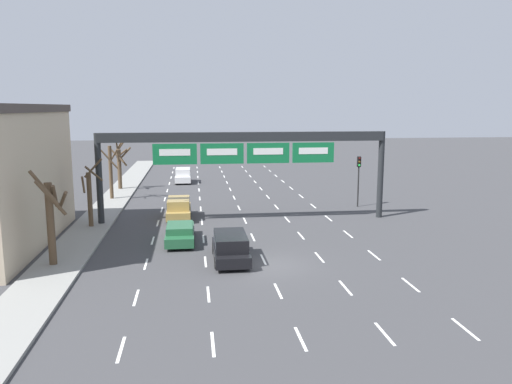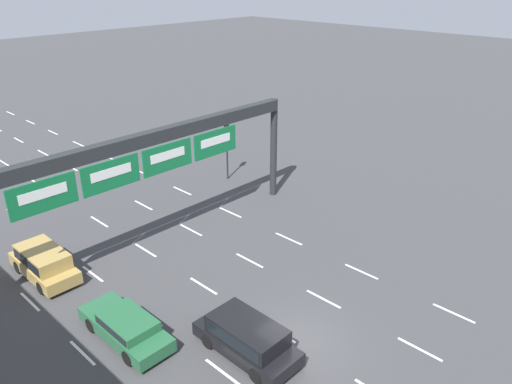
{
  "view_description": "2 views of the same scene",
  "coord_description": "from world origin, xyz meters",
  "px_view_note": "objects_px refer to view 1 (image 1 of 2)",
  "views": [
    {
      "loc": [
        -3.89,
        -26.22,
        8.6
      ],
      "look_at": [
        0.5,
        8.19,
        2.71
      ],
      "focal_mm": 35.0,
      "sensor_mm": 36.0,
      "label": 1
    },
    {
      "loc": [
        -13.21,
        -10.35,
        14.6
      ],
      "look_at": [
        3.53,
        5.73,
        4.12
      ],
      "focal_mm": 35.0,
      "sensor_mm": 36.0,
      "label": 2
    }
  ],
  "objects_px": {
    "tree_bare_third": "(51,217)",
    "traffic_light_near_gantry": "(359,171)",
    "suv_black": "(231,246)",
    "tree_bare_furthest": "(120,164)",
    "tree_bare_second": "(112,167)",
    "sign_gantry": "(245,147)",
    "suv_white": "(183,175)",
    "car_green": "(180,232)",
    "tree_bare_closest": "(90,194)",
    "suv_gold": "(179,207)"
  },
  "relations": [
    {
      "from": "tree_bare_third",
      "to": "tree_bare_closest",
      "type": "bearing_deg",
      "value": 88.24
    },
    {
      "from": "car_green",
      "to": "suv_black",
      "type": "bearing_deg",
      "value": -55.86
    },
    {
      "from": "tree_bare_second",
      "to": "sign_gantry",
      "type": "bearing_deg",
      "value": -42.37
    },
    {
      "from": "suv_black",
      "to": "suv_white",
      "type": "distance_m",
      "value": 30.55
    },
    {
      "from": "suv_black",
      "to": "tree_bare_furthest",
      "type": "height_order",
      "value": "tree_bare_furthest"
    },
    {
      "from": "car_green",
      "to": "suv_white",
      "type": "relative_size",
      "value": 1.19
    },
    {
      "from": "tree_bare_closest",
      "to": "tree_bare_third",
      "type": "bearing_deg",
      "value": -91.76
    },
    {
      "from": "suv_gold",
      "to": "tree_bare_furthest",
      "type": "bearing_deg",
      "value": 113.71
    },
    {
      "from": "tree_bare_third",
      "to": "tree_bare_furthest",
      "type": "xyz_separation_m",
      "value": [
        0.03,
        26.05,
        -0.1
      ]
    },
    {
      "from": "traffic_light_near_gantry",
      "to": "tree_bare_furthest",
      "type": "bearing_deg",
      "value": 151.51
    },
    {
      "from": "sign_gantry",
      "to": "suv_white",
      "type": "bearing_deg",
      "value": 103.8
    },
    {
      "from": "tree_bare_closest",
      "to": "tree_bare_third",
      "type": "relative_size",
      "value": 0.92
    },
    {
      "from": "tree_bare_second",
      "to": "tree_bare_furthest",
      "type": "height_order",
      "value": "tree_bare_second"
    },
    {
      "from": "sign_gantry",
      "to": "tree_bare_second",
      "type": "relative_size",
      "value": 3.78
    },
    {
      "from": "car_green",
      "to": "suv_white",
      "type": "xyz_separation_m",
      "value": [
        -0.24,
        26.06,
        0.26
      ]
    },
    {
      "from": "suv_white",
      "to": "tree_bare_second",
      "type": "height_order",
      "value": "tree_bare_second"
    },
    {
      "from": "traffic_light_near_gantry",
      "to": "tree_bare_closest",
      "type": "xyz_separation_m",
      "value": [
        -21.65,
        -5.2,
        -0.69
      ]
    },
    {
      "from": "tree_bare_second",
      "to": "tree_bare_closest",
      "type": "bearing_deg",
      "value": -89.17
    },
    {
      "from": "tree_bare_closest",
      "to": "tree_bare_third",
      "type": "height_order",
      "value": "tree_bare_third"
    },
    {
      "from": "car_green",
      "to": "traffic_light_near_gantry",
      "type": "bearing_deg",
      "value": 33.02
    },
    {
      "from": "suv_gold",
      "to": "tree_bare_closest",
      "type": "distance_m",
      "value": 6.83
    },
    {
      "from": "traffic_light_near_gantry",
      "to": "tree_bare_second",
      "type": "height_order",
      "value": "tree_bare_second"
    },
    {
      "from": "tree_bare_closest",
      "to": "tree_bare_furthest",
      "type": "distance_m",
      "value": 17.09
    },
    {
      "from": "car_green",
      "to": "suv_white",
      "type": "bearing_deg",
      "value": 90.53
    },
    {
      "from": "sign_gantry",
      "to": "suv_black",
      "type": "height_order",
      "value": "sign_gantry"
    },
    {
      "from": "suv_black",
      "to": "traffic_light_near_gantry",
      "type": "xyz_separation_m",
      "value": [
        12.28,
        14.22,
        2.29
      ]
    },
    {
      "from": "suv_white",
      "to": "tree_bare_furthest",
      "type": "bearing_deg",
      "value": -146.37
    },
    {
      "from": "suv_black",
      "to": "tree_bare_second",
      "type": "distance_m",
      "value": 22.49
    },
    {
      "from": "suv_black",
      "to": "tree_bare_second",
      "type": "relative_size",
      "value": 0.8
    },
    {
      "from": "suv_white",
      "to": "tree_bare_furthest",
      "type": "height_order",
      "value": "tree_bare_furthest"
    },
    {
      "from": "traffic_light_near_gantry",
      "to": "suv_white",
      "type": "bearing_deg",
      "value": 133.71
    },
    {
      "from": "suv_gold",
      "to": "tree_bare_closest",
      "type": "relative_size",
      "value": 0.92
    },
    {
      "from": "suv_white",
      "to": "traffic_light_near_gantry",
      "type": "relative_size",
      "value": 0.92
    },
    {
      "from": "car_green",
      "to": "suv_gold",
      "type": "bearing_deg",
      "value": 92.03
    },
    {
      "from": "tree_bare_third",
      "to": "traffic_light_near_gantry",
      "type": "bearing_deg",
      "value": 32.88
    },
    {
      "from": "suv_gold",
      "to": "car_green",
      "type": "xyz_separation_m",
      "value": [
        0.25,
        -7.15,
        -0.22
      ]
    },
    {
      "from": "suv_gold",
      "to": "tree_bare_third",
      "type": "distance_m",
      "value": 13.27
    },
    {
      "from": "suv_gold",
      "to": "tree_bare_furthest",
      "type": "distance_m",
      "value": 16.08
    },
    {
      "from": "suv_gold",
      "to": "suv_black",
      "type": "bearing_deg",
      "value": -74.47
    },
    {
      "from": "suv_white",
      "to": "traffic_light_near_gantry",
      "type": "height_order",
      "value": "traffic_light_near_gantry"
    },
    {
      "from": "tree_bare_third",
      "to": "car_green",
      "type": "bearing_deg",
      "value": 32.55
    },
    {
      "from": "tree_bare_third",
      "to": "tree_bare_furthest",
      "type": "relative_size",
      "value": 1.03
    },
    {
      "from": "sign_gantry",
      "to": "tree_bare_third",
      "type": "distance_m",
      "value": 15.38
    },
    {
      "from": "tree_bare_furthest",
      "to": "traffic_light_near_gantry",
      "type": "bearing_deg",
      "value": -28.49
    },
    {
      "from": "suv_white",
      "to": "sign_gantry",
      "type": "bearing_deg",
      "value": -76.2
    },
    {
      "from": "suv_white",
      "to": "suv_gold",
      "type": "bearing_deg",
      "value": -90.04
    },
    {
      "from": "suv_black",
      "to": "tree_bare_closest",
      "type": "height_order",
      "value": "tree_bare_closest"
    },
    {
      "from": "traffic_light_near_gantry",
      "to": "tree_bare_furthest",
      "type": "height_order",
      "value": "tree_bare_furthest"
    },
    {
      "from": "suv_black",
      "to": "tree_bare_furthest",
      "type": "xyz_separation_m",
      "value": [
        -9.62,
        26.11,
        1.84
      ]
    },
    {
      "from": "car_green",
      "to": "suv_white",
      "type": "distance_m",
      "value": 26.06
    }
  ]
}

